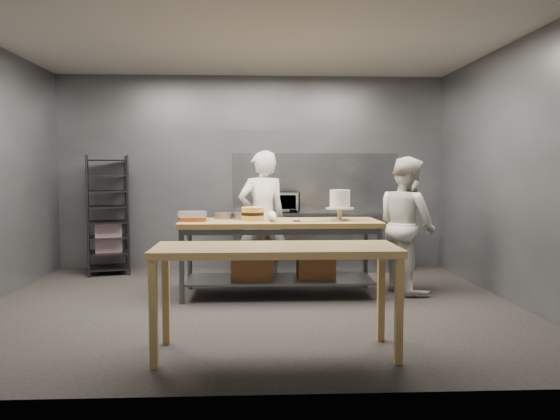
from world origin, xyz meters
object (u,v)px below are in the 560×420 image
object	(u,v)px
near_counter	(276,256)
layer_cake	(253,214)
work_table	(280,249)
speed_rack	(108,216)
chef_behind	(262,218)
frosted_cake_stand	(340,201)
chef_right	(407,225)
microwave	(281,202)

from	to	relation	value
near_counter	layer_cake	size ratio (longest dim) A/B	7.28
work_table	speed_rack	xyz separation A→B (m)	(-2.48, 1.61, 0.28)
chef_behind	frosted_cake_stand	xyz separation A→B (m)	(0.93, -0.74, 0.26)
near_counter	frosted_cake_stand	world-z (taller)	frosted_cake_stand
chef_behind	frosted_cake_stand	bearing A→B (deg)	123.79
speed_rack	frosted_cake_stand	bearing A→B (deg)	-27.41
chef_right	speed_rack	bearing A→B (deg)	50.32
frosted_cake_stand	layer_cake	distance (m)	1.07
chef_right	microwave	xyz separation A→B (m)	(-1.50, 1.56, 0.20)
microwave	layer_cake	world-z (taller)	microwave
speed_rack	chef_right	world-z (taller)	speed_rack
chef_behind	chef_right	distance (m)	1.89
near_counter	speed_rack	distance (m)	4.43
near_counter	microwave	world-z (taller)	microwave
speed_rack	microwave	xyz separation A→B (m)	(2.58, 0.08, 0.19)
near_counter	frosted_cake_stand	distance (m)	2.28
chef_right	layer_cake	distance (m)	1.94
microwave	frosted_cake_stand	size ratio (longest dim) A/B	1.46
chef_behind	microwave	bearing A→B (deg)	-124.21
frosted_cake_stand	layer_cake	bearing A→B (deg)	174.92
near_counter	layer_cake	world-z (taller)	layer_cake
microwave	chef_right	bearing A→B (deg)	-46.06
work_table	microwave	bearing A→B (deg)	86.54
chef_right	frosted_cake_stand	bearing A→B (deg)	82.34
layer_cake	near_counter	bearing A→B (deg)	-84.90
chef_behind	layer_cake	world-z (taller)	chef_behind
work_table	frosted_cake_stand	world-z (taller)	frosted_cake_stand
speed_rack	work_table	bearing A→B (deg)	-33.04
work_table	chef_right	bearing A→B (deg)	4.94
near_counter	frosted_cake_stand	bearing A→B (deg)	67.67
microwave	work_table	bearing A→B (deg)	-93.46
speed_rack	chef_behind	size ratio (longest dim) A/B	0.98
work_table	chef_right	xyz separation A→B (m)	(1.60, 0.14, 0.28)
near_counter	frosted_cake_stand	size ratio (longest dim) A/B	5.39
layer_cake	chef_behind	bearing A→B (deg)	79.02
chef_behind	layer_cake	bearing A→B (deg)	61.58
chef_behind	microwave	xyz separation A→B (m)	(0.30, 1.00, 0.16)
speed_rack	frosted_cake_stand	size ratio (longest dim) A/B	4.71
work_table	chef_right	size ratio (longest dim) A/B	1.42
near_counter	microwave	bearing A→B (deg)	86.52
microwave	frosted_cake_stand	distance (m)	1.86
speed_rack	layer_cake	distance (m)	2.67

